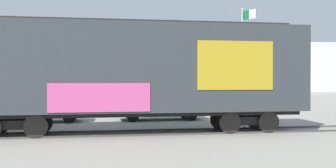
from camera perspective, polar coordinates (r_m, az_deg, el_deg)
ground_plane at (r=16.51m, az=-4.24°, el=-7.25°), size 260.00×260.00×0.00m
track at (r=16.47m, az=-6.12°, el=-7.14°), size 60.01×4.40×0.08m
freight_car at (r=16.35m, az=-4.79°, el=2.05°), size 14.39×3.35×4.77m
flagpole at (r=30.52m, az=11.14°, el=5.53°), size 0.79×1.21×7.80m
hillside at (r=85.50m, az=-6.47°, el=2.19°), size 123.96×38.67×13.72m
parked_car_tan at (r=21.87m, az=-17.61°, el=-3.02°), size 4.01×1.85×1.75m
parked_car_green at (r=21.88m, az=-1.36°, el=-3.09°), size 4.83×2.12×1.62m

